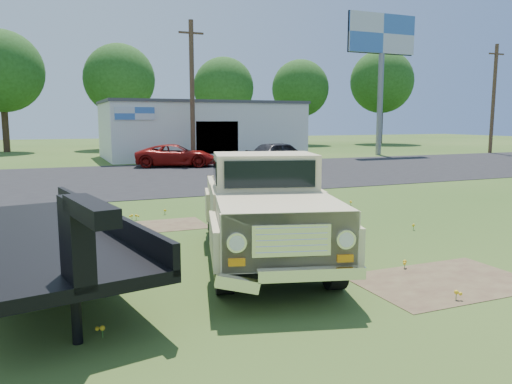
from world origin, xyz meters
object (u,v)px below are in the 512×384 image
Objects in this scene: flatbed_trailer at (34,229)px; red_pickup at (176,156)px; billboard at (382,46)px; vintage_pickup_truck at (264,207)px; dark_sedan at (280,155)px.

flatbed_trailer reaches higher than red_pickup.
billboard is at bearing 33.64° from flatbed_trailer.
dark_sedan is at bearing 79.21° from vintage_pickup_truck.
vintage_pickup_truck is at bearing -130.27° from billboard.
red_pickup is (7.38, 20.42, -0.31)m from flatbed_trailer.
billboard is 16.11m from dark_sedan.
vintage_pickup_truck reaches higher than flatbed_trailer.
red_pickup is 1.06× the size of dark_sedan.
billboard is at bearing 65.32° from vintage_pickup_truck.
dark_sedan is at bearing -149.64° from billboard.
flatbed_trailer is 1.49× the size of red_pickup.
billboard is 1.55× the size of flatbed_trailer.
vintage_pickup_truck reaches higher than red_pickup.
billboard is 35.81m from flatbed_trailer.
vintage_pickup_truck is 20.79m from red_pickup.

